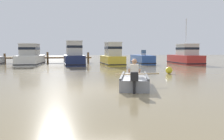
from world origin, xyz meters
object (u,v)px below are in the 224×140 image
object	(u,v)px
mooring_buoy	(169,70)
rowboat_with_person	(134,81)
moored_boat_white	(31,57)
moored_boat_navy	(74,56)
moored_boat_red	(185,57)
moored_boat_blue	(142,60)
moored_boat_yellow	(112,57)

from	to	relation	value
mooring_buoy	rowboat_with_person	bearing A→B (deg)	-126.57
moored_boat_white	moored_boat_navy	xyz separation A→B (m)	(4.43, -1.32, 0.09)
moored_boat_white	moored_boat_red	world-z (taller)	moored_boat_red
mooring_buoy	moored_boat_white	bearing A→B (deg)	133.91
moored_boat_navy	moored_boat_blue	world-z (taller)	moored_boat_navy
moored_boat_white	mooring_buoy	size ratio (longest dim) A/B	13.18
rowboat_with_person	mooring_buoy	xyz separation A→B (m)	(3.64, 4.90, -0.02)
moored_boat_yellow	moored_boat_red	xyz separation A→B (m)	(8.19, 0.38, -0.03)
moored_boat_navy	rowboat_with_person	bearing A→B (deg)	-80.33
moored_boat_white	rowboat_with_person	bearing A→B (deg)	-66.47
moored_boat_yellow	moored_boat_red	world-z (taller)	moored_boat_red
rowboat_with_person	mooring_buoy	distance (m)	6.10
moored_boat_red	moored_boat_yellow	bearing A→B (deg)	-177.35
moored_boat_white	moored_boat_navy	bearing A→B (deg)	-16.64
moored_boat_white	moored_boat_yellow	xyz separation A→B (m)	(8.31, -1.65, 0.04)
moored_boat_navy	moored_boat_blue	distance (m)	7.85
moored_boat_blue	moored_boat_red	xyz separation A→B (m)	(4.44, -1.67, 0.36)
moored_boat_blue	moored_boat_red	distance (m)	4.75
rowboat_with_person	moored_boat_navy	world-z (taller)	moored_boat_navy
rowboat_with_person	moored_boat_yellow	xyz separation A→B (m)	(1.41, 14.19, 0.61)
moored_boat_red	mooring_buoy	bearing A→B (deg)	-121.68
moored_boat_yellow	mooring_buoy	distance (m)	9.57
rowboat_with_person	moored_boat_white	xyz separation A→B (m)	(-6.90, 15.84, 0.57)
moored_boat_red	moored_boat_navy	bearing A→B (deg)	-179.77
moored_boat_yellow	moored_boat_blue	xyz separation A→B (m)	(3.76, 2.05, -0.39)
rowboat_with_person	mooring_buoy	bearing A→B (deg)	53.43
moored_boat_navy	moored_boat_blue	bearing A→B (deg)	12.67
moored_boat_blue	mooring_buoy	size ratio (longest dim) A/B	12.34
rowboat_with_person	moored_boat_red	xyz separation A→B (m)	(9.60, 14.57, 0.58)
moored_boat_white	moored_boat_yellow	world-z (taller)	moored_boat_yellow
moored_boat_red	mooring_buoy	size ratio (longest dim) A/B	11.60
moored_boat_navy	moored_boat_yellow	bearing A→B (deg)	-4.86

